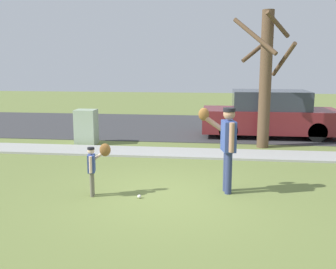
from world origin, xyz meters
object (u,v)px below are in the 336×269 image
Objects in this scene: person_adult at (226,140)px; baseball at (139,196)px; parked_suv_maroon at (269,115)px; utility_cabinet at (86,127)px; person_child at (95,162)px; street_tree_near at (266,75)px.

person_adult reaches higher than baseball.
person_adult is 23.37× the size of baseball.
utility_cabinet is at bearing -161.54° from parked_suv_maroon.
street_tree_near reaches higher than person_child.
person_child is 6.47m from street_tree_near.
parked_suv_maroon is (6.06, 2.02, 0.23)m from utility_cabinet.
parked_suv_maroon is at bearing 64.29° from baseball.
person_child is 0.22× the size of parked_suv_maroon.
person_child is 0.25× the size of street_tree_near.
baseball is 0.02× the size of parked_suv_maroon.
street_tree_near is at bearing 1.69° from utility_cabinet.
street_tree_near reaches higher than utility_cabinet.
utility_cabinet is 6.39m from parked_suv_maroon.
parked_suv_maroon is at bearing 77.31° from street_tree_near.
baseball is 5.64m from utility_cabinet.
street_tree_near is at bearing 60.10° from baseball.
baseball is at bearing 7.68° from person_adult.
parked_suv_maroon is at bearing 46.70° from person_child.
baseball is at bearing -119.90° from street_tree_near.
baseball is at bearing -61.04° from utility_cabinet.
person_adult is at bearing 19.34° from baseball.
person_adult is 6.18m from utility_cabinet.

